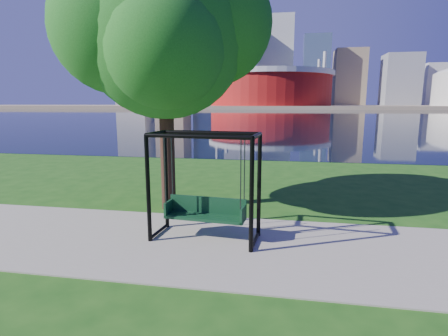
# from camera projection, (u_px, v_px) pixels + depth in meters

# --- Properties ---
(ground) EXTENTS (900.00, 900.00, 0.00)m
(ground) POSITION_uv_depth(u_px,v_px,m) (231.00, 238.00, 8.54)
(ground) COLOR #1E5114
(ground) RESTS_ON ground
(path) EXTENTS (120.00, 4.00, 0.03)m
(path) POSITION_uv_depth(u_px,v_px,m) (227.00, 246.00, 8.05)
(path) COLOR #9E937F
(path) RESTS_ON ground
(river) EXTENTS (900.00, 180.00, 0.02)m
(river) POSITION_uv_depth(u_px,v_px,m) (282.00, 114.00, 107.32)
(river) COLOR black
(river) RESTS_ON ground
(far_bank) EXTENTS (900.00, 228.00, 2.00)m
(far_bank) POSITION_uv_depth(u_px,v_px,m) (285.00, 106.00, 304.71)
(far_bank) COLOR #937F60
(far_bank) RESTS_ON ground
(stadium) EXTENTS (83.00, 83.00, 32.00)m
(stadium) POSITION_uv_depth(u_px,v_px,m) (270.00, 87.00, 235.26)
(stadium) COLOR maroon
(stadium) RESTS_ON far_bank
(skyline) EXTENTS (392.00, 66.00, 96.50)m
(skyline) POSITION_uv_depth(u_px,v_px,m) (281.00, 67.00, 312.09)
(skyline) COLOR gray
(skyline) RESTS_ON far_bank
(swing) EXTENTS (2.61, 1.31, 2.59)m
(swing) POSITION_uv_depth(u_px,v_px,m) (205.00, 189.00, 8.27)
(swing) COLOR black
(swing) RESTS_ON ground
(park_tree) EXTENTS (6.15, 5.55, 7.63)m
(park_tree) POSITION_uv_depth(u_px,v_px,m) (163.00, 31.00, 10.10)
(park_tree) COLOR black
(park_tree) RESTS_ON ground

